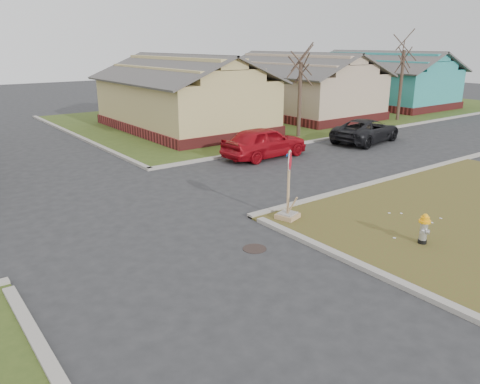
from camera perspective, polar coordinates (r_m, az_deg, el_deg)
ground at (r=11.94m, az=-8.12°, el=-8.71°), size 120.00×120.00×0.00m
verge_far_right at (r=38.88m, az=7.72°, el=9.81°), size 37.00×19.00×0.05m
curbs at (r=16.19m, az=-16.76°, el=-2.09°), size 80.00×40.00×0.12m
manhole at (r=12.66m, az=1.79°, el=-6.91°), size 0.64×0.64×0.01m
side_house_yellow at (r=30.15m, az=-6.92°, el=11.72°), size 7.60×11.60×4.70m
side_house_tan at (r=36.18m, az=7.24°, el=12.69°), size 7.60×11.60×4.70m
side_house_teal at (r=43.70m, az=17.00°, el=12.93°), size 7.60×11.60×4.70m
tree_mid_right at (r=27.53m, az=7.28°, el=11.06°), size 0.22×0.22×4.20m
tree_far_right at (r=35.33m, az=19.00°, el=12.17°), size 0.22×0.22×4.76m
fire_hydrant at (r=13.64m, az=21.52°, el=-4.01°), size 0.32×0.32×0.86m
stop_sign at (r=14.56m, az=5.87°, el=-1.45°), size 0.62×0.61×2.19m
red_sedan at (r=22.51m, az=3.01°, el=6.10°), size 4.48×1.94×1.51m
dark_pickup at (r=26.99m, az=15.14°, el=7.24°), size 4.97×2.94×1.30m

